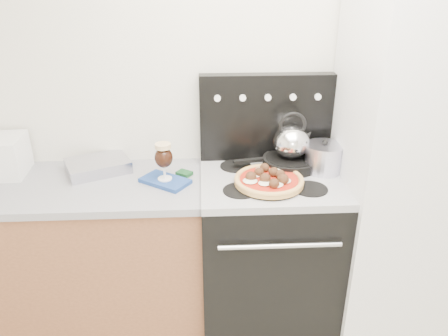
{
  "coord_description": "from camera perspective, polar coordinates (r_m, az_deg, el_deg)",
  "views": [
    {
      "loc": [
        -0.29,
        -0.93,
        1.96
      ],
      "look_at": [
        -0.18,
        1.05,
        1.04
      ],
      "focal_mm": 35.0,
      "sensor_mm": 36.0,
      "label": 1
    }
  ],
  "objects": [
    {
      "name": "stove_body",
      "position": [
        2.62,
        5.68,
        -10.67
      ],
      "size": [
        0.76,
        0.65,
        0.88
      ],
      "primitive_type": "cube",
      "color": "black",
      "rests_on": "ground"
    },
    {
      "name": "backguard",
      "position": [
        2.54,
        5.48,
        6.61
      ],
      "size": [
        0.76,
        0.08,
        0.5
      ],
      "primitive_type": "cube",
      "color": "black",
      "rests_on": "cooktop"
    },
    {
      "name": "oven_mitt",
      "position": [
        2.37,
        -7.7,
        -1.69
      ],
      "size": [
        0.29,
        0.27,
        0.02
      ],
      "primitive_type": "cube",
      "rotation": [
        0.0,
        0.0,
        -0.62
      ],
      "color": "navy",
      "rests_on": "countertop"
    },
    {
      "name": "countertop",
      "position": [
        2.5,
        -19.87,
        -2.3
      ],
      "size": [
        1.48,
        0.63,
        0.04
      ],
      "primitive_type": "cube",
      "color": "gray",
      "rests_on": "base_cabinet"
    },
    {
      "name": "fridge",
      "position": [
        2.55,
        22.02,
        -0.4
      ],
      "size": [
        0.64,
        0.68,
        1.9
      ],
      "primitive_type": "cube",
      "color": "silver",
      "rests_on": "ground"
    },
    {
      "name": "cooktop",
      "position": [
        2.39,
        6.14,
        -1.64
      ],
      "size": [
        0.76,
        0.65,
        0.04
      ],
      "primitive_type": "cube",
      "color": "#ADADB2",
      "rests_on": "stove_body"
    },
    {
      "name": "skillet",
      "position": [
        2.51,
        8.63,
        0.76
      ],
      "size": [
        0.36,
        0.36,
        0.06
      ],
      "primitive_type": "cylinder",
      "rotation": [
        0.0,
        0.0,
        0.19
      ],
      "color": "black",
      "rests_on": "cooktop"
    },
    {
      "name": "pizza",
      "position": [
        2.28,
        5.9,
        -1.42
      ],
      "size": [
        0.46,
        0.46,
        0.05
      ],
      "primitive_type": null,
      "rotation": [
        0.0,
        0.0,
        0.33
      ],
      "color": "tan",
      "rests_on": "pizza_pan"
    },
    {
      "name": "room_shell",
      "position": [
        1.45,
        8.86,
        -4.84
      ],
      "size": [
        3.52,
        3.01,
        2.52
      ],
      "color": "beige",
      "rests_on": "ground"
    },
    {
      "name": "foil_sheet",
      "position": [
        2.57,
        -16.15,
        0.3
      ],
      "size": [
        0.41,
        0.36,
        0.07
      ],
      "primitive_type": "cube",
      "rotation": [
        0.0,
        0.0,
        0.43
      ],
      "color": "silver",
      "rests_on": "countertop"
    },
    {
      "name": "beer_glass",
      "position": [
        2.32,
        -7.86,
        0.86
      ],
      "size": [
        0.12,
        0.12,
        0.21
      ],
      "primitive_type": null,
      "rotation": [
        0.0,
        0.0,
        0.27
      ],
      "color": "black",
      "rests_on": "oven_mitt"
    },
    {
      "name": "base_cabinet",
      "position": [
        2.73,
        -18.49,
        -10.76
      ],
      "size": [
        1.45,
        0.6,
        0.86
      ],
      "primitive_type": "cube",
      "color": "brown",
      "rests_on": "ground"
    },
    {
      "name": "tea_kettle",
      "position": [
        2.45,
        8.84,
        3.75
      ],
      "size": [
        0.26,
        0.26,
        0.22
      ],
      "primitive_type": null,
      "rotation": [
        0.0,
        0.0,
        0.3
      ],
      "color": "silver",
      "rests_on": "skillet"
    },
    {
      "name": "pizza_pan",
      "position": [
        2.29,
        5.87,
        -2.12
      ],
      "size": [
        0.42,
        0.42,
        0.01
      ],
      "primitive_type": "cylinder",
      "rotation": [
        0.0,
        0.0,
        0.25
      ],
      "color": "black",
      "rests_on": "cooktop"
    },
    {
      "name": "stock_pot",
      "position": [
        2.47,
        12.85,
        1.19
      ],
      "size": [
        0.23,
        0.23,
        0.15
      ],
      "primitive_type": "cylinder",
      "rotation": [
        0.0,
        0.0,
        0.16
      ],
      "color": "silver",
      "rests_on": "cooktop"
    }
  ]
}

